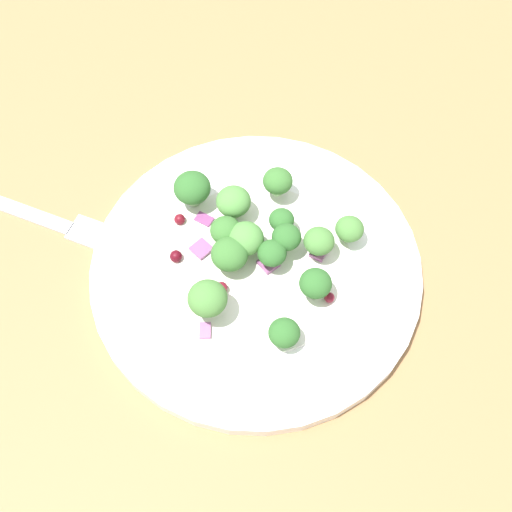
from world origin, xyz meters
The scene contains 27 objects.
ground_plane centered at (0.00, 0.00, -1.00)cm, with size 180.00×180.00×2.00cm, color olive.
plate centered at (1.59, -2.09, 0.86)cm, with size 25.56×25.56×1.70cm.
dressing_pool centered at (1.59, -2.09, 1.30)cm, with size 14.83×14.83×0.20cm, color white.
broccoli_floret_0 centered at (-1.55, -0.57, 3.17)cm, with size 1.95×1.95×1.98cm.
broccoli_floret_1 centered at (0.52, -3.03, 3.19)cm, with size 2.79×2.79×2.82cm.
broccoli_floret_2 centered at (-3.41, -7.88, 3.28)cm, with size 2.94×2.94×2.98cm.
broccoli_floret_3 centered at (-1.66, 4.67, 2.88)cm, with size 2.22×2.22×2.24cm.
broccoli_floret_4 centered at (3.59, 2.55, 3.30)cm, with size 2.39×2.39×2.42cm.
broccoli_floret_5 centered at (-2.62, -4.46, 3.25)cm, with size 2.73×2.73×2.76cm.
broccoli_floret_6 centered at (1.99, -4.01, 3.13)cm, with size 2.81×2.81×2.85cm.
broccoli_floret_7 centered at (0.11, 2.45, 3.28)cm, with size 2.35×2.35×2.38cm.
broccoli_floret_8 centered at (-5.03, -1.31, 3.29)cm, with size 2.38×2.38×2.41cm.
broccoli_floret_9 centered at (1.44, -0.90, 3.11)cm, with size 2.19×2.19×2.22cm.
broccoli_floret_10 centered at (6.09, -4.89, 3.71)cm, with size 2.86×2.86×2.90cm.
broccoli_floret_11 centered at (0.04, -4.65, 3.16)cm, with size 2.37×2.37×2.40cm.
broccoli_floret_12 centered at (7.50, 0.78, 2.77)cm, with size 2.27×2.27×2.30cm.
broccoli_floret_13 centered at (0.03, 0.05, 3.28)cm, with size 2.24×2.24×2.27cm.
cranberry_0 centered at (3.81, 3.72, 1.84)cm, with size 0.78×0.78×0.78cm, color maroon.
cranberry_1 centered at (1.98, -8.23, 1.77)cm, with size 0.97×0.97×0.97cm, color #4C0A14.
cranberry_2 centered at (-1.39, -8.64, 1.72)cm, with size 0.88×0.88×0.88cm, color maroon.
cranberry_3 centered at (4.19, -4.30, 1.86)cm, with size 0.93×0.93×0.93cm, color maroon.
onion_bit_0 centered at (0.95, -6.46, 1.60)cm, with size 1.39×1.39×0.30cm, color #934C84.
onion_bit_1 centered at (7.63, -4.93, 1.48)cm, with size 0.82×1.22×0.51cm, color #A35B93.
onion_bit_2 centered at (0.31, 2.54, 1.56)cm, with size 1.13×1.13×0.47cm, color #934C84.
onion_bit_3 centered at (1.47, -1.15, 1.57)cm, with size 1.38×1.30×0.37cm, color #934C84.
onion_bit_4 centered at (-1.83, -6.77, 1.40)cm, with size 0.92×1.37×0.37cm, color #843D75.
fork centered at (-1.22, -21.94, 0.25)cm, with size 6.19×18.49×0.50cm.
Camera 1 is at (25.40, 1.38, 45.40)cm, focal length 45.91 mm.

